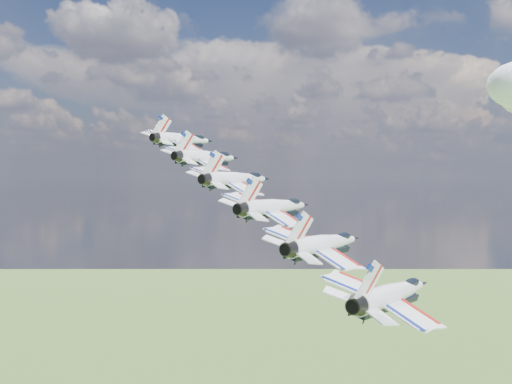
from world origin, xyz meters
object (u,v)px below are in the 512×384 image
(jet_0, at_px, (184,139))
(jet_1, at_px, (209,157))
(jet_3, at_px, (276,207))
(jet_5, at_px, (394,293))
(jet_4, at_px, (326,243))
(jet_2, at_px, (238,179))

(jet_0, bearing_deg, jet_1, -27.93)
(jet_1, distance_m, jet_3, 24.72)
(jet_5, bearing_deg, jet_4, 152.07)
(jet_0, xyz_separation_m, jet_3, (24.29, -26.08, -10.22))
(jet_0, distance_m, jet_2, 24.72)
(jet_2, relative_size, jet_3, 1.00)
(jet_2, bearing_deg, jet_4, -27.93)
(jet_2, height_order, jet_5, jet_2)
(jet_3, height_order, jet_5, jet_3)
(jet_1, xyz_separation_m, jet_3, (16.19, -17.39, -6.81))
(jet_2, relative_size, jet_5, 1.00)
(jet_0, relative_size, jet_3, 1.00)
(jet_1, height_order, jet_2, jet_1)
(jet_3, distance_m, jet_4, 12.36)
(jet_0, height_order, jet_3, jet_0)
(jet_1, xyz_separation_m, jet_4, (24.29, -26.08, -10.22))
(jet_4, bearing_deg, jet_0, 152.07)
(jet_4, bearing_deg, jet_3, 152.07)
(jet_1, height_order, jet_5, jet_1)
(jet_2, distance_m, jet_5, 37.08)
(jet_1, xyz_separation_m, jet_5, (32.38, -34.78, -13.63))
(jet_1, relative_size, jet_3, 1.00)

